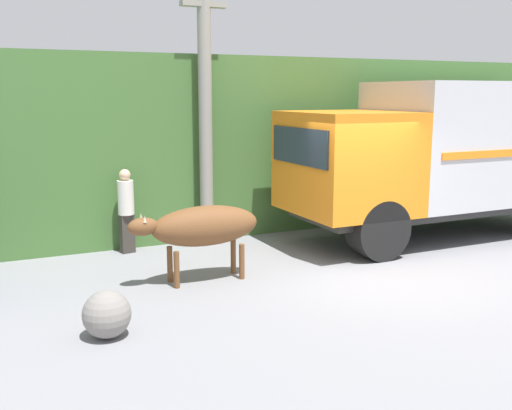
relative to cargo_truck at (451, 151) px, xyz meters
The scene contains 8 objects.
ground_plane 3.91m from the cargo_truck, 153.94° to the right, with size 60.00×60.00×0.00m, color gray.
hillside_embankment 5.92m from the cargo_truck, 121.76° to the left, with size 32.00×6.48×3.76m.
building_backdrop 8.85m from the cargo_truck, 158.20° to the left, with size 6.38×2.70×3.23m.
cargo_truck is the anchor object (origin of this frame).
brown_cow 5.92m from the cargo_truck, behind, with size 2.15×0.65×1.23m.
pedestrian_on_hill 6.74m from the cargo_truck, 167.05° to the left, with size 0.35×0.35×1.60m.
utility_pole 5.20m from the cargo_truck, 162.35° to the left, with size 0.90×0.26×5.29m.
roadside_rock 8.19m from the cargo_truck, 162.50° to the right, with size 0.60×0.60×0.60m.
Camera 1 is at (-5.88, -8.05, 2.99)m, focal length 42.00 mm.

